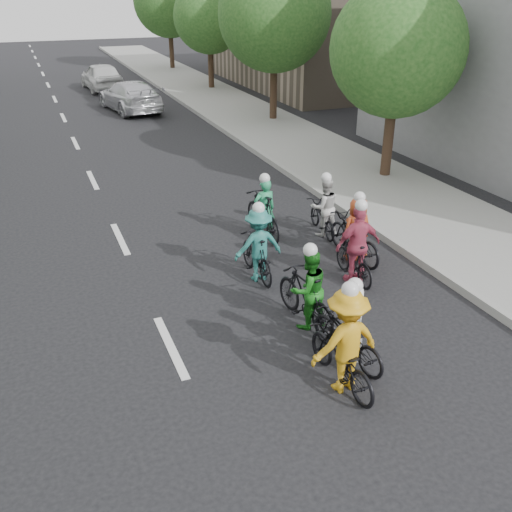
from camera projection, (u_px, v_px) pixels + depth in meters
ground at (171, 347)px, 10.00m from camera, size 120.00×120.00×0.00m
sidewalk_right at (314, 152)px, 21.01m from camera, size 4.00×80.00×0.15m
curb_right at (265, 158)px, 20.35m from camera, size 0.18×80.00×0.18m
bldg_se at (328, 14)px, 33.69m from camera, size 10.00×14.00×8.00m
tree_r_0 at (397, 49)px, 16.76m from camera, size 4.00×4.00×5.97m
tree_r_1 at (274, 14)px, 24.02m from camera, size 4.80×4.80×6.93m
tree_r_2 at (209, 17)px, 31.76m from camera, size 4.00×4.00×5.97m
tree_r_3 at (169, 1)px, 39.03m from camera, size 4.80×4.80×6.93m
cyclist_0 at (348, 334)px, 9.40m from camera, size 0.91×1.79×1.62m
cyclist_1 at (307, 294)px, 10.39m from camera, size 0.81×1.84×1.68m
cyclist_2 at (344, 349)px, 8.74m from camera, size 1.16×1.78×1.89m
cyclist_3 at (356, 251)px, 11.91m from camera, size 1.01×1.51×1.86m
cyclist_4 at (355, 235)px, 12.93m from camera, size 0.77×1.96×1.65m
cyclist_5 at (263, 213)px, 14.03m from camera, size 0.58×1.92×1.67m
cyclist_6 at (323, 213)px, 14.20m from camera, size 0.78×1.62×1.63m
cyclist_7 at (258, 249)px, 12.02m from camera, size 1.04×1.66×1.75m
follow_car_lead at (130, 96)px, 27.76m from camera, size 2.75×5.20×1.44m
follow_car_trail at (102, 76)px, 33.06m from camera, size 2.11×4.65×1.55m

